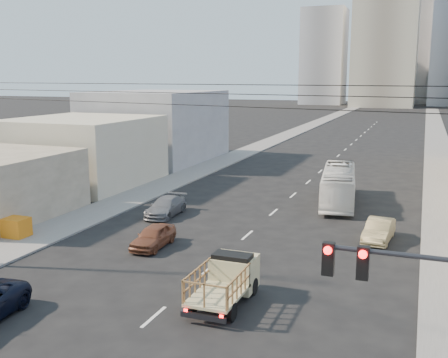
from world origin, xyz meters
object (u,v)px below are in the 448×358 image
Objects in this scene: sedan_brown at (153,236)px; crate_stack at (14,227)px; sedan_grey at (166,207)px; flatbed_pickup at (226,278)px; sedan_tan at (379,230)px; traffic_signal at (413,320)px; city_bus at (338,185)px.

crate_stack is (-8.71, -1.46, 0.05)m from sedan_brown.
sedan_brown is 7.02m from sedan_grey.
flatbed_pickup is 2.45× the size of crate_stack.
sedan_grey is at bearing -178.55° from sedan_tan.
flatbed_pickup is 0.73× the size of traffic_signal.
city_bus is 5.62× the size of crate_stack.
sedan_brown is (-6.50, 5.53, -0.46)m from flatbed_pickup.
flatbed_pickup is 0.44× the size of city_bus.
sedan_grey is at bearing 129.78° from traffic_signal.
city_bus is at bearing 34.25° from sedan_grey.
crate_stack is (-16.87, -16.10, -0.72)m from city_bus.
city_bus is 28.80m from traffic_signal.
traffic_signal reaches higher than city_bus.
traffic_signal is (14.06, -13.42, 3.44)m from sedan_brown.
sedan_brown is at bearing 139.64° from flatbed_pickup.
flatbed_pickup is 15.75m from crate_stack.
sedan_tan is at bearing 19.21° from crate_stack.
city_bus is 1.69× the size of traffic_signal.
traffic_signal is at bearing -45.62° from sedan_brown.
sedan_tan reaches higher than sedan_brown.
sedan_brown is 19.74m from traffic_signal.
city_bus is at bearing 101.87° from traffic_signal.
sedan_grey is (-9.06, 12.07, -0.46)m from flatbed_pickup.
sedan_grey is (-2.56, 6.54, -0.00)m from sedan_brown.
flatbed_pickup is at bearing -14.96° from crate_stack.
sedan_tan is at bearing -6.03° from sedan_grey.
traffic_signal reaches higher than crate_stack.
crate_stack is at bearing 165.04° from flatbed_pickup.
sedan_grey is at bearing -150.32° from city_bus.
traffic_signal is at bearing -53.04° from sedan_grey.
city_bus reaches higher than sedan_brown.
traffic_signal reaches higher than sedan_brown.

